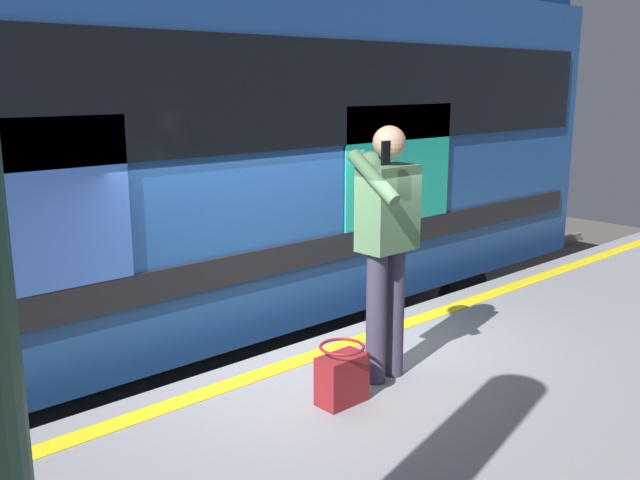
# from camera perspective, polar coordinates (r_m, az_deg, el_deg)

# --- Properties ---
(ground_plane) EXTENTS (23.57, 23.57, 0.00)m
(ground_plane) POSITION_cam_1_polar(r_m,az_deg,el_deg) (6.08, -2.35, -17.91)
(ground_plane) COLOR #4C4742
(safety_line) EXTENTS (14.61, 0.16, 0.01)m
(safety_line) POSITION_cam_1_polar(r_m,az_deg,el_deg) (5.40, -0.37, -9.39)
(safety_line) COLOR yellow
(safety_line) RESTS_ON platform
(track_rail_near) EXTENTS (19.39, 0.08, 0.16)m
(track_rail_near) POSITION_cam_1_polar(r_m,az_deg,el_deg) (6.85, -8.66, -13.55)
(track_rail_near) COLOR slate
(track_rail_near) RESTS_ON ground
(track_rail_far) EXTENTS (19.39, 0.08, 0.16)m
(track_rail_far) POSITION_cam_1_polar(r_m,az_deg,el_deg) (7.98, -14.49, -9.87)
(track_rail_far) COLOR slate
(track_rail_far) RESTS_ON ground
(train_carriage) EXTENTS (10.23, 2.85, 4.07)m
(train_carriage) POSITION_cam_1_polar(r_m,az_deg,el_deg) (6.75, -13.06, 7.99)
(train_carriage) COLOR #1E478C
(train_carriage) RESTS_ON ground
(passenger) EXTENTS (0.57, 0.55, 1.76)m
(passenger) POSITION_cam_1_polar(r_m,az_deg,el_deg) (4.73, 5.45, 0.61)
(passenger) COLOR #383347
(passenger) RESTS_ON platform
(handbag) EXTENTS (0.33, 0.30, 0.40)m
(handbag) POSITION_cam_1_polar(r_m,az_deg,el_deg) (4.60, 1.79, -11.07)
(handbag) COLOR maroon
(handbag) RESTS_ON platform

